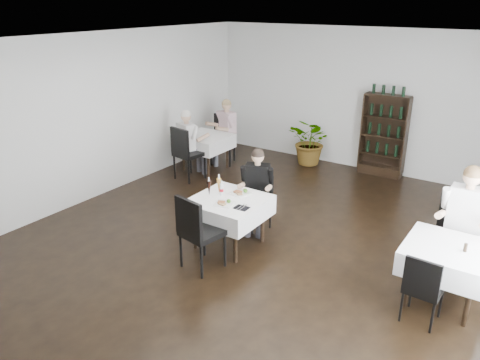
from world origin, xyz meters
name	(u,v)px	position (x,y,z in m)	size (l,w,h in m)	color
room_shell	(246,155)	(0.00, 0.00, 1.50)	(9.00, 9.00, 9.00)	black
wine_shelf	(384,136)	(0.60, 4.31, 0.85)	(0.90, 0.28, 1.75)	black
main_table	(229,208)	(-0.30, 0.00, 0.62)	(1.03, 1.03, 0.77)	black
left_table	(205,142)	(-2.70, 2.50, 0.62)	(0.98, 0.98, 0.77)	black
right_table	(447,258)	(2.70, 0.30, 0.62)	(0.98, 0.98, 0.77)	black
potted_tree	(311,142)	(-0.92, 4.09, 0.53)	(0.96, 0.83, 1.07)	#24541C
main_chair_far	(259,197)	(-0.28, 0.81, 0.52)	(0.54, 0.54, 0.91)	black
main_chair_near	(197,229)	(-0.27, -0.80, 0.62)	(0.58, 0.58, 1.09)	black
left_chair_far	(224,135)	(-2.66, 3.12, 0.63)	(0.65, 0.66, 1.10)	black
left_chair_near	(186,150)	(-2.63, 1.76, 0.64)	(0.59, 0.59, 1.12)	black
right_chair_far	(454,230)	(2.63, 1.07, 0.64)	(0.53, 0.54, 1.12)	black
right_chair_near	(423,286)	(2.58, -0.28, 0.50)	(0.42, 0.42, 0.88)	black
diner_main	(257,184)	(-0.23, 0.67, 0.79)	(0.60, 0.64, 1.36)	#43434B
diner_left_far	(224,127)	(-2.60, 3.07, 0.85)	(0.66, 0.69, 1.47)	#43434B
diner_left_near	(190,138)	(-2.70, 2.00, 0.83)	(0.60, 0.64, 1.43)	#43434B
diner_right_far	(464,216)	(2.73, 0.96, 0.92)	(0.59, 0.59, 1.59)	#43434B
plate_far	(241,193)	(-0.26, 0.25, 0.79)	(0.32, 0.32, 0.08)	white
plate_near	(224,203)	(-0.24, -0.20, 0.79)	(0.30, 0.30, 0.08)	white
pilsner_dark	(209,188)	(-0.62, -0.06, 0.89)	(0.07, 0.07, 0.29)	black
pilsner_lager	(219,186)	(-0.53, 0.07, 0.90)	(0.07, 0.07, 0.32)	#C08431
coke_bottle	(222,189)	(-0.47, 0.06, 0.86)	(0.06, 0.06, 0.23)	silver
napkin_cutlery	(242,208)	(0.04, -0.17, 0.78)	(0.21, 0.22, 0.02)	black
pepper_mill	(465,248)	(2.88, 0.28, 0.82)	(0.04, 0.04, 0.10)	black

